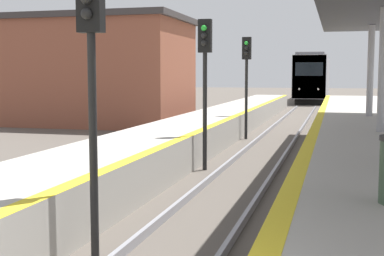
% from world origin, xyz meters
% --- Properties ---
extents(train, '(2.84, 18.89, 4.52)m').
position_xyz_m(train, '(0.00, 52.35, 2.30)').
color(train, black).
rests_on(train, ground).
extents(signal_near, '(0.36, 0.31, 4.15)m').
position_xyz_m(signal_near, '(-1.10, 4.00, 2.92)').
color(signal_near, black).
rests_on(signal_near, ground).
extents(signal_mid, '(0.36, 0.31, 4.15)m').
position_xyz_m(signal_mid, '(-1.24, 11.34, 2.92)').
color(signal_mid, black).
rests_on(signal_mid, ground).
extents(signal_far, '(0.36, 0.31, 4.15)m').
position_xyz_m(signal_far, '(-1.29, 18.68, 2.92)').
color(signal_far, black).
rests_on(signal_far, ground).
extents(station_building, '(9.02, 6.66, 5.67)m').
position_xyz_m(station_building, '(-9.82, 23.46, 2.85)').
color(station_building, brown).
rests_on(station_building, ground).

